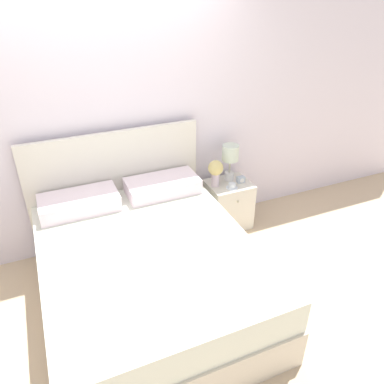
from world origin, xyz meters
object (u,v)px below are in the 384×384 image
Objects in this scene: table_lamp at (230,157)px; alarm_clock at (241,179)px; teacup at (232,186)px; nightstand at (228,204)px; bed at (146,268)px; flower_vase at (216,170)px.

table_lamp reaches higher than alarm_clock.
teacup is 0.16m from alarm_clock.
bed is at bearing -148.16° from nightstand.
flower_vase reaches higher than alarm_clock.
bed is 1.27m from flower_vase.
nightstand is 0.30m from teacup.
flower_vase is 2.34× the size of teacup.
teacup is (1.12, 0.61, 0.22)m from bed.
bed is 3.81× the size of nightstand.
table_lamp is at bearing 130.49° from alarm_clock.
table_lamp is at bearing 64.16° from nightstand.
teacup is at bearing 28.57° from bed.
bed reaches higher than teacup.
flower_vase is at bearing 36.31° from bed.
nightstand is 4.29× the size of teacup.
table_lamp is at bearing 17.25° from flower_vase.
nightstand is 0.32m from alarm_clock.
nightstand is 6.43× the size of alarm_clock.
bed reaches higher than alarm_clock.
bed reaches higher than flower_vase.
flower_vase reaches higher than nightstand.
alarm_clock is at bearing 26.67° from teacup.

